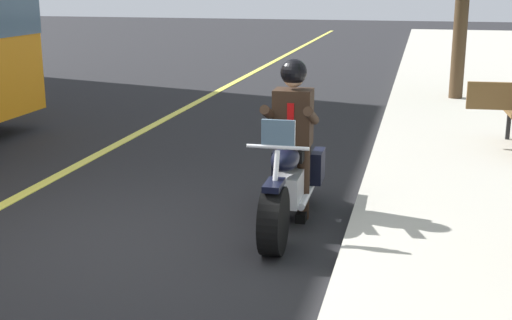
# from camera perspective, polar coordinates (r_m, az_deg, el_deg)

# --- Properties ---
(ground_plane) EXTENTS (80.00, 80.00, 0.00)m
(ground_plane) POSITION_cam_1_polar(r_m,az_deg,el_deg) (6.96, -9.75, -6.88)
(ground_plane) COLOR black
(motorcycle_main) EXTENTS (2.21, 0.61, 1.26)m
(motorcycle_main) POSITION_cam_1_polar(r_m,az_deg,el_deg) (7.28, 2.77, -1.94)
(motorcycle_main) COLOR black
(motorcycle_main) RESTS_ON ground_plane
(rider_main) EXTENTS (0.62, 0.55, 1.74)m
(rider_main) POSITION_cam_1_polar(r_m,az_deg,el_deg) (7.32, 3.05, 2.87)
(rider_main) COLOR black
(rider_main) RESTS_ON ground_plane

